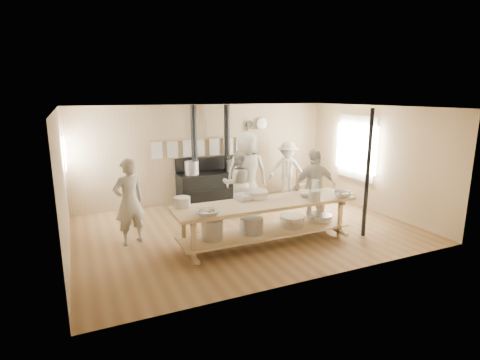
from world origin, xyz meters
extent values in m
plane|color=brown|center=(0.00, 0.00, 0.00)|extent=(7.00, 7.00, 0.00)
plane|color=tan|center=(0.00, 2.50, 1.30)|extent=(7.00, 0.00, 7.00)
plane|color=tan|center=(0.00, -2.50, 1.30)|extent=(7.00, 0.00, 7.00)
plane|color=tan|center=(-3.50, 0.00, 1.30)|extent=(0.00, 5.00, 5.00)
plane|color=tan|center=(3.50, 0.00, 1.30)|extent=(0.00, 5.00, 5.00)
plane|color=#BCAC8C|center=(0.00, 0.00, 2.60)|extent=(7.00, 7.00, 0.00)
cube|color=beige|center=(3.47, 0.60, 1.50)|extent=(0.06, 1.35, 1.65)
plane|color=white|center=(3.43, 0.60, 1.50)|extent=(0.00, 1.50, 1.50)
cube|color=beige|center=(3.42, 0.60, 1.50)|extent=(0.02, 0.03, 1.50)
plane|color=white|center=(-3.45, 2.00, 1.60)|extent=(0.00, 0.90, 0.90)
cube|color=black|center=(0.00, 2.10, 0.42)|extent=(1.80, 0.70, 0.85)
cube|color=black|center=(0.00, 2.10, 0.05)|extent=(1.90, 0.75, 0.10)
cube|color=black|center=(0.00, 2.40, 1.05)|extent=(1.80, 0.12, 0.35)
cylinder|color=black|center=(-0.45, 2.15, 1.73)|extent=(0.15, 0.15, 1.75)
cylinder|color=black|center=(0.45, 2.15, 1.73)|extent=(0.15, 0.15, 1.75)
cylinder|color=#B2B2B7|center=(-0.55, 2.10, 1.02)|extent=(0.36, 0.36, 0.34)
cylinder|color=gray|center=(0.55, 2.05, 1.00)|extent=(0.30, 0.30, 0.30)
cylinder|color=tan|center=(0.00, 2.40, 1.72)|extent=(3.00, 0.04, 0.04)
cube|color=silver|center=(-1.35, 2.40, 1.50)|extent=(0.28, 0.01, 0.46)
cube|color=silver|center=(-0.96, 2.40, 1.50)|extent=(0.28, 0.01, 0.46)
cube|color=silver|center=(-0.58, 2.40, 1.50)|extent=(0.28, 0.01, 0.46)
cube|color=silver|center=(-0.19, 2.40, 1.50)|extent=(0.28, 0.01, 0.46)
cube|color=silver|center=(0.19, 2.40, 1.50)|extent=(0.28, 0.01, 0.46)
cube|color=silver|center=(0.58, 2.40, 1.50)|extent=(0.28, 0.01, 0.46)
cube|color=silver|center=(0.96, 2.40, 1.50)|extent=(0.28, 0.01, 0.46)
cube|color=silver|center=(1.35, 2.40, 1.50)|extent=(0.28, 0.01, 0.46)
cube|color=tan|center=(1.40, 2.42, 1.90)|extent=(0.50, 0.14, 0.03)
cylinder|color=black|center=(1.25, 2.44, 2.05)|extent=(0.20, 0.04, 0.20)
cylinder|color=silver|center=(1.62, 2.44, 2.05)|extent=(0.32, 0.03, 0.32)
cube|color=tan|center=(0.00, -0.90, 0.82)|extent=(3.60, 0.90, 0.06)
cube|color=tan|center=(0.00, -0.90, 0.25)|extent=(3.40, 0.80, 0.04)
cube|color=tan|center=(0.00, -0.90, 0.20)|extent=(3.30, 0.06, 0.06)
cube|color=tan|center=(-1.55, -1.20, 0.42)|extent=(0.07, 0.07, 0.85)
cube|color=tan|center=(-1.55, -0.60, 0.42)|extent=(0.07, 0.07, 0.85)
cube|color=tan|center=(1.55, -1.20, 0.42)|extent=(0.07, 0.07, 0.85)
cube|color=tan|center=(1.55, -0.60, 0.42)|extent=(0.07, 0.07, 0.85)
cylinder|color=#B2B2B7|center=(-1.10, -0.90, 0.46)|extent=(0.40, 0.40, 0.38)
cylinder|color=gray|center=(-0.30, -0.90, 0.42)|extent=(0.44, 0.44, 0.30)
cylinder|color=silver|center=(0.60, -0.90, 0.38)|extent=(0.48, 0.48, 0.22)
cylinder|color=silver|center=(1.30, -0.90, 0.34)|extent=(0.52, 0.52, 0.14)
cylinder|color=black|center=(2.05, -1.35, 1.30)|extent=(0.08, 0.08, 2.60)
imported|color=#B8B5A3|center=(-2.38, 0.21, 0.84)|extent=(0.71, 0.57, 1.69)
imported|color=#B8B5A3|center=(0.27, 1.00, 0.78)|extent=(0.89, 0.77, 1.57)
imported|color=#B8B5A3|center=(0.49, 1.00, 1.00)|extent=(1.12, 0.91, 2.00)
imported|color=#B8B5A3|center=(1.50, -0.36, 0.85)|extent=(1.06, 0.58, 1.71)
imported|color=#B8B5A3|center=(2.17, 1.89, 0.79)|extent=(1.18, 1.00, 1.58)
cube|color=#513820|center=(2.59, 1.67, 0.20)|extent=(0.44, 0.44, 0.39)
cube|color=#513820|center=(2.63, 1.83, 0.57)|extent=(0.36, 0.12, 0.44)
imported|color=white|center=(-1.30, -1.23, 0.90)|extent=(0.44, 0.44, 0.10)
imported|color=silver|center=(-1.31, -1.23, 0.89)|extent=(0.40, 0.40, 0.09)
imported|color=white|center=(0.97, -0.89, 0.90)|extent=(0.56, 0.56, 0.10)
imported|color=silver|center=(1.55, -1.23, 0.91)|extent=(0.46, 0.46, 0.11)
cube|color=#B2B2B7|center=(-0.21, -0.57, 0.90)|extent=(0.54, 0.40, 0.11)
cylinder|color=silver|center=(-0.05, -0.57, 0.93)|extent=(0.61, 0.61, 0.15)
cylinder|color=gray|center=(0.88, -1.23, 0.95)|extent=(0.24, 0.24, 0.21)
cylinder|color=white|center=(-1.55, -0.57, 0.94)|extent=(0.39, 0.39, 0.19)
cylinder|color=white|center=(1.36, -0.57, 0.97)|extent=(0.18, 0.18, 0.23)
camera|label=1|loc=(-3.27, -6.97, 2.85)|focal=28.00mm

